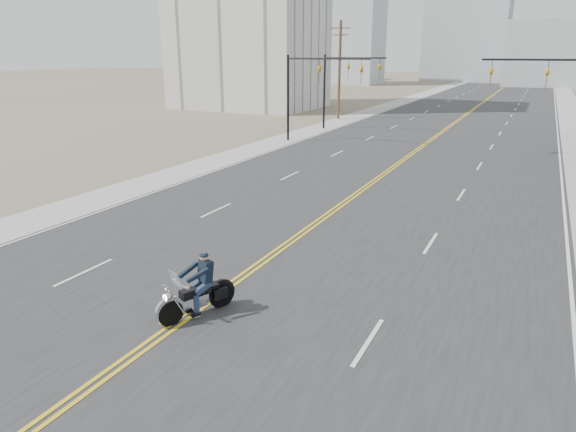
{
  "coord_description": "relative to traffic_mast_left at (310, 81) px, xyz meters",
  "views": [
    {
      "loc": [
        8.24,
        -7.32,
        7.11
      ],
      "look_at": [
        0.62,
        8.25,
        1.6
      ],
      "focal_mm": 32.0,
      "sensor_mm": 36.0,
      "label": 1
    }
  ],
  "objects": [
    {
      "name": "sidewalk_left",
      "position": [
        -2.52,
        38.0,
        -4.93
      ],
      "size": [
        3.0,
        200.0,
        0.01
      ],
      "primitive_type": "cube",
      "color": "#A5A5A0",
      "rests_on": "ground"
    },
    {
      "name": "ground_plane",
      "position": [
        8.98,
        -32.0,
        -4.94
      ],
      "size": [
        400.0,
        400.0,
        0.0
      ],
      "primitive_type": "plane",
      "color": "#776D56",
      "rests_on": "ground"
    },
    {
      "name": "traffic_mast_far",
      "position": [
        -0.33,
        8.0,
        -0.06
      ],
      "size": [
        6.1,
        0.26,
        7.0
      ],
      "color": "black",
      "rests_on": "ground"
    },
    {
      "name": "haze_bldg_f",
      "position": [
        -41.02,
        98.0,
        3.06
      ],
      "size": [
        12.0,
        12.0,
        16.0
      ],
      "primitive_type": "cube",
      "color": "#ADB2B7",
      "rests_on": "ground"
    },
    {
      "name": "haze_bldg_b",
      "position": [
        16.98,
        93.0,
        2.06
      ],
      "size": [
        18.0,
        14.0,
        14.0
      ],
      "primitive_type": "cube",
      "color": "#ADB2B7",
      "rests_on": "ground"
    },
    {
      "name": "utility_pole_left",
      "position": [
        -3.52,
        16.0,
        0.54
      ],
      "size": [
        2.2,
        0.3,
        10.5
      ],
      "color": "brown",
      "rests_on": "ground"
    },
    {
      "name": "road",
      "position": [
        8.98,
        38.0,
        -4.93
      ],
      "size": [
        20.0,
        200.0,
        0.01
      ],
      "primitive_type": "cube",
      "color": "#303033",
      "rests_on": "ground"
    },
    {
      "name": "haze_bldg_d",
      "position": [
        -3.02,
        108.0,
        8.06
      ],
      "size": [
        20.0,
        15.0,
        26.0
      ],
      "primitive_type": "cube",
      "color": "#ADB2B7",
      "rests_on": "ground"
    },
    {
      "name": "haze_bldg_a",
      "position": [
        -26.02,
        83.0,
        6.06
      ],
      "size": [
        14.0,
        12.0,
        22.0
      ],
      "primitive_type": "cube",
      "color": "#B7BCC6",
      "rests_on": "ground"
    },
    {
      "name": "motorcyclist",
      "position": [
        9.18,
        -28.75,
        -4.02
      ],
      "size": [
        1.83,
        2.56,
        1.84
      ],
      "primitive_type": null,
      "rotation": [
        0.0,
        0.0,
        2.75
      ],
      "color": "black",
      "rests_on": "ground"
    },
    {
      "name": "sidewalk_right",
      "position": [
        20.48,
        38.0,
        -4.93
      ],
      "size": [
        3.0,
        200.0,
        0.01
      ],
      "primitive_type": "cube",
      "color": "#A5A5A0",
      "rests_on": "ground"
    },
    {
      "name": "traffic_mast_right",
      "position": [
        17.95,
        0.0,
        0.0
      ],
      "size": [
        7.1,
        0.26,
        7.0
      ],
      "color": "black",
      "rests_on": "ground"
    },
    {
      "name": "traffic_mast_left",
      "position": [
        0.0,
        0.0,
        0.0
      ],
      "size": [
        7.1,
        0.26,
        7.0
      ],
      "color": "black",
      "rests_on": "ground"
    }
  ]
}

